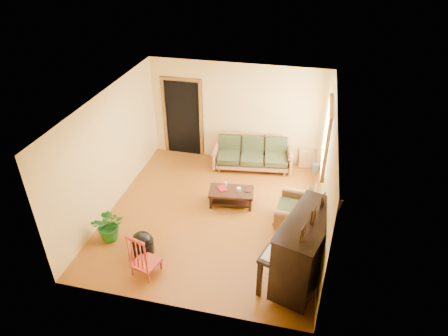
% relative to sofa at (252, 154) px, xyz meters
% --- Properties ---
extents(floor, '(5.00, 5.00, 0.00)m').
position_rel_sofa_xyz_m(floor, '(-0.49, -2.08, -0.42)').
color(floor, '#6A350D').
rests_on(floor, ground).
extents(doorway, '(1.08, 0.16, 2.05)m').
position_rel_sofa_xyz_m(doorway, '(-1.94, 0.40, 0.60)').
color(doorway, black).
rests_on(doorway, floor).
extents(window, '(0.12, 1.36, 1.46)m').
position_rel_sofa_xyz_m(window, '(1.72, -0.78, 1.08)').
color(window, white).
rests_on(window, right_wall).
extents(sofa, '(2.07, 1.08, 0.85)m').
position_rel_sofa_xyz_m(sofa, '(0.00, 0.00, 0.00)').
color(sofa, brown).
rests_on(sofa, floor).
extents(coffee_table, '(1.04, 0.65, 0.36)m').
position_rel_sofa_xyz_m(coffee_table, '(-0.20, -1.61, -0.24)').
color(coffee_table, black).
rests_on(coffee_table, floor).
extents(armchair, '(0.92, 0.96, 0.89)m').
position_rel_sofa_xyz_m(armchair, '(1.21, -2.00, 0.02)').
color(armchair, brown).
rests_on(armchair, floor).
extents(piano, '(1.33, 1.76, 1.38)m').
position_rel_sofa_xyz_m(piano, '(1.49, -3.53, 0.27)').
color(piano, black).
rests_on(piano, floor).
extents(footstool, '(0.57, 0.57, 0.41)m').
position_rel_sofa_xyz_m(footstool, '(-1.48, -3.59, -0.22)').
color(footstool, black).
rests_on(footstool, floor).
extents(red_chair, '(0.54, 0.57, 0.93)m').
position_rel_sofa_xyz_m(red_chair, '(-1.26, -3.97, 0.04)').
color(red_chair, maroon).
rests_on(red_chair, floor).
extents(leaning_frame, '(0.43, 0.18, 0.56)m').
position_rel_sofa_xyz_m(leaning_frame, '(1.37, 0.34, -0.15)').
color(leaning_frame, '#AE813A').
rests_on(leaning_frame, floor).
extents(ceramic_crock, '(0.19, 0.19, 0.22)m').
position_rel_sofa_xyz_m(ceramic_crock, '(1.60, 0.21, -0.31)').
color(ceramic_crock, '#325798').
rests_on(ceramic_crock, floor).
extents(potted_plant, '(0.79, 0.74, 0.70)m').
position_rel_sofa_xyz_m(potted_plant, '(-2.30, -3.28, -0.07)').
color(potted_plant, '#19571A').
rests_on(potted_plant, floor).
extents(book, '(0.29, 0.30, 0.02)m').
position_rel_sofa_xyz_m(book, '(-0.48, -1.64, -0.05)').
color(book, maroon).
rests_on(book, coffee_table).
extents(candle, '(0.08, 0.08, 0.11)m').
position_rel_sofa_xyz_m(candle, '(-0.36, -1.46, -0.01)').
color(candle, silver).
rests_on(candle, coffee_table).
extents(glass_jar, '(0.12, 0.12, 0.07)m').
position_rel_sofa_xyz_m(glass_jar, '(-0.04, -1.56, -0.03)').
color(glass_jar, white).
rests_on(glass_jar, coffee_table).
extents(remote, '(0.16, 0.06, 0.02)m').
position_rel_sofa_xyz_m(remote, '(0.16, -1.59, -0.06)').
color(remote, black).
rests_on(remote, coffee_table).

